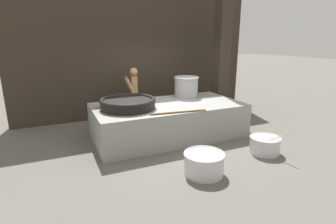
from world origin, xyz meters
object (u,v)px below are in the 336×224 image
object	(u,v)px
prep_bowl_vegetables	(265,144)
prep_bowl_meat	(204,162)
stock_pot	(186,86)
giant_wok_near	(128,103)
cook	(134,94)

from	to	relation	value
prep_bowl_vegetables	prep_bowl_meat	world-z (taller)	prep_bowl_vegetables
stock_pot	prep_bowl_vegetables	world-z (taller)	stock_pot
giant_wok_near	stock_pot	xyz separation A→B (m)	(1.84, 0.59, 0.16)
stock_pot	cook	distance (m)	1.51
prep_bowl_meat	prep_bowl_vegetables	bearing A→B (deg)	8.32
cook	stock_pot	bearing A→B (deg)	162.52
giant_wok_near	cook	bearing A→B (deg)	67.46
giant_wok_near	prep_bowl_meat	xyz separation A→B (m)	(0.81, -2.07, -0.74)
stock_pot	giant_wok_near	bearing A→B (deg)	-162.31
prep_bowl_meat	giant_wok_near	bearing A→B (deg)	111.40
prep_bowl_vegetables	prep_bowl_meat	distance (m)	1.71
cook	prep_bowl_meat	world-z (taller)	cook
stock_pot	prep_bowl_vegetables	size ratio (longest dim) A/B	0.82
giant_wok_near	cook	xyz separation A→B (m)	(0.55, 1.33, -0.09)
giant_wok_near	prep_bowl_vegetables	xyz separation A→B (m)	(2.51, -1.83, -0.77)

